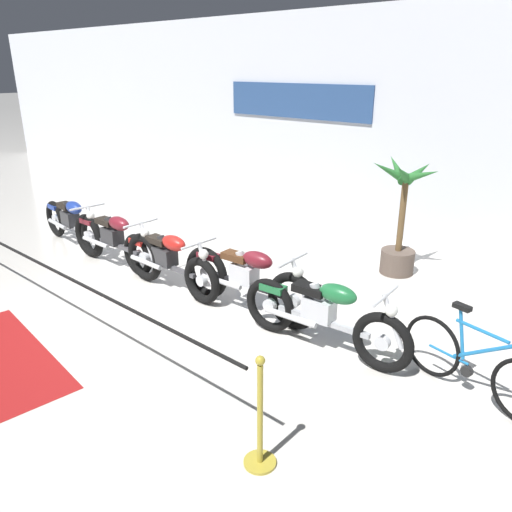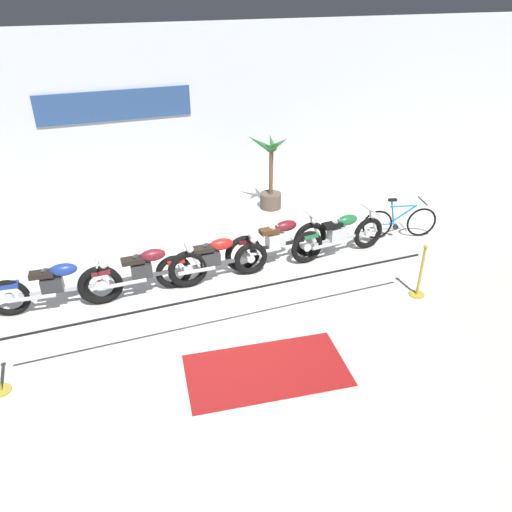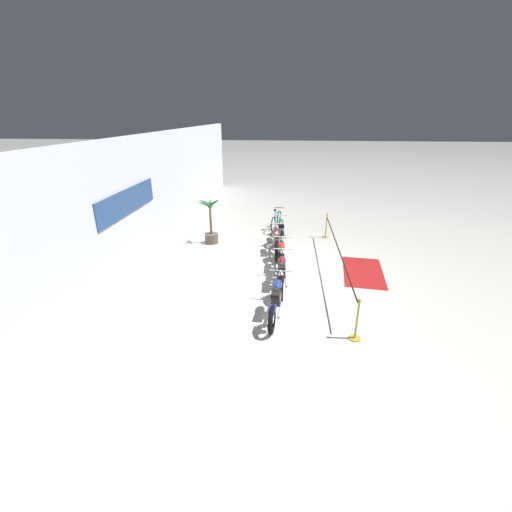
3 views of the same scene
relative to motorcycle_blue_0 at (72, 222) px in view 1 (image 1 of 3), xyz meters
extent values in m
plane|color=silver|center=(2.76, -0.58, -0.46)|extent=(120.00, 120.00, 0.00)
cube|color=silver|center=(2.76, 4.55, 1.64)|extent=(28.00, 0.25, 4.20)
cube|color=navy|center=(1.77, 4.40, 2.00)|extent=(3.61, 0.04, 0.70)
torus|color=black|center=(0.77, -0.07, -0.11)|extent=(0.71, 0.18, 0.71)
torus|color=black|center=(-0.79, 0.08, -0.11)|extent=(0.71, 0.18, 0.71)
cylinder|color=silver|center=(0.77, -0.07, -0.11)|extent=(0.17, 0.10, 0.17)
cylinder|color=silver|center=(-0.79, 0.08, -0.11)|extent=(0.17, 0.10, 0.17)
cylinder|color=silver|center=(0.86, -0.08, 0.17)|extent=(0.31, 0.09, 0.59)
cube|color=#2D2D30|center=(-0.06, 0.01, 0.05)|extent=(0.38, 0.25, 0.26)
cylinder|color=#2D2D30|center=(-0.02, 0.00, 0.25)|extent=(0.19, 0.13, 0.24)
cylinder|color=#2D2D30|center=(-0.10, 0.01, 0.25)|extent=(0.19, 0.13, 0.24)
cylinder|color=silver|center=(-0.37, -0.10, -0.09)|extent=(0.70, 0.14, 0.07)
cube|color=#ADAFB5|center=(-0.01, 0.00, -0.09)|extent=(1.25, 0.18, 0.06)
ellipsoid|color=navy|center=(0.17, -0.01, 0.31)|extent=(0.48, 0.26, 0.22)
cube|color=black|center=(-0.19, 0.02, 0.27)|extent=(0.42, 0.24, 0.09)
cube|color=navy|center=(-0.74, 0.08, 0.14)|extent=(0.33, 0.19, 0.08)
cylinder|color=silver|center=(0.75, -0.07, 0.44)|extent=(0.10, 0.62, 0.04)
sphere|color=silver|center=(0.83, -0.08, 0.30)|extent=(0.14, 0.14, 0.14)
torus|color=black|center=(2.31, -0.10, -0.08)|extent=(0.77, 0.13, 0.77)
torus|color=black|center=(0.71, -0.10, -0.08)|extent=(0.77, 0.13, 0.77)
cylinder|color=silver|center=(2.31, -0.10, -0.08)|extent=(0.18, 0.08, 0.18)
cylinder|color=silver|center=(0.71, -0.10, -0.08)|extent=(0.18, 0.08, 0.18)
cylinder|color=silver|center=(2.40, -0.10, 0.20)|extent=(0.30, 0.06, 0.59)
cube|color=#2D2D30|center=(1.46, -0.10, 0.08)|extent=(0.36, 0.22, 0.26)
cylinder|color=#2D2D30|center=(1.50, -0.10, 0.28)|extent=(0.18, 0.11, 0.24)
cylinder|color=#2D2D30|center=(1.42, -0.10, 0.28)|extent=(0.18, 0.11, 0.24)
cylinder|color=silver|center=(1.16, -0.24, -0.06)|extent=(0.70, 0.07, 0.07)
cube|color=#47474C|center=(1.51, -0.10, -0.06)|extent=(1.28, 0.06, 0.06)
ellipsoid|color=maroon|center=(1.69, -0.10, 0.34)|extent=(0.46, 0.22, 0.22)
cube|color=black|center=(1.33, -0.10, 0.30)|extent=(0.40, 0.20, 0.09)
cube|color=maroon|center=(0.76, -0.10, 0.19)|extent=(0.32, 0.16, 0.08)
cylinder|color=silver|center=(2.29, -0.10, 0.47)|extent=(0.04, 0.62, 0.04)
sphere|color=silver|center=(2.37, -0.10, 0.33)|extent=(0.14, 0.14, 0.14)
torus|color=black|center=(3.56, -0.06, -0.12)|extent=(0.69, 0.13, 0.68)
torus|color=black|center=(2.05, -0.04, -0.12)|extent=(0.69, 0.13, 0.68)
cylinder|color=silver|center=(3.56, -0.06, -0.12)|extent=(0.16, 0.08, 0.16)
cylinder|color=silver|center=(2.05, -0.04, -0.12)|extent=(0.16, 0.08, 0.16)
cylinder|color=silver|center=(3.65, -0.06, 0.16)|extent=(0.30, 0.06, 0.59)
cube|color=#2D2D30|center=(2.75, -0.05, 0.04)|extent=(0.36, 0.23, 0.26)
cylinder|color=#2D2D30|center=(2.79, -0.05, 0.24)|extent=(0.18, 0.11, 0.24)
cylinder|color=#2D2D30|center=(2.71, -0.05, 0.24)|extent=(0.18, 0.11, 0.24)
cylinder|color=silver|center=(2.45, -0.18, -0.10)|extent=(0.70, 0.08, 0.07)
cube|color=#47474C|center=(2.80, -0.05, -0.10)|extent=(1.21, 0.08, 0.06)
ellipsoid|color=#B21E19|center=(2.98, -0.05, 0.30)|extent=(0.46, 0.23, 0.22)
cube|color=black|center=(2.62, -0.05, 0.26)|extent=(0.40, 0.21, 0.09)
cube|color=#B21E19|center=(2.10, -0.04, 0.12)|extent=(0.32, 0.17, 0.08)
cylinder|color=silver|center=(3.54, -0.06, 0.43)|extent=(0.05, 0.62, 0.04)
sphere|color=silver|center=(3.62, -0.06, 0.29)|extent=(0.14, 0.14, 0.14)
torus|color=black|center=(4.96, 0.21, -0.08)|extent=(0.77, 0.17, 0.76)
torus|color=black|center=(3.47, 0.12, -0.08)|extent=(0.77, 0.17, 0.76)
cylinder|color=silver|center=(4.96, 0.21, -0.08)|extent=(0.18, 0.09, 0.18)
cylinder|color=silver|center=(3.47, 0.12, -0.08)|extent=(0.18, 0.09, 0.18)
cylinder|color=silver|center=(5.05, 0.21, 0.20)|extent=(0.31, 0.07, 0.59)
cube|color=silver|center=(4.16, 0.16, 0.08)|extent=(0.37, 0.24, 0.26)
cylinder|color=silver|center=(4.20, 0.16, 0.28)|extent=(0.18, 0.12, 0.24)
cylinder|color=silver|center=(4.12, 0.16, 0.28)|extent=(0.18, 0.12, 0.24)
cylinder|color=silver|center=(3.87, 0.00, -0.06)|extent=(0.70, 0.11, 0.07)
cube|color=black|center=(4.21, 0.16, -0.06)|extent=(1.20, 0.13, 0.06)
ellipsoid|color=maroon|center=(4.39, 0.17, 0.34)|extent=(0.47, 0.25, 0.22)
cube|color=#4C2D19|center=(4.03, 0.15, 0.30)|extent=(0.41, 0.22, 0.09)
cube|color=maroon|center=(3.51, 0.12, 0.19)|extent=(0.33, 0.18, 0.08)
cylinder|color=silver|center=(4.94, 0.20, 0.47)|extent=(0.07, 0.62, 0.04)
sphere|color=silver|center=(5.02, 0.21, 0.33)|extent=(0.14, 0.14, 0.14)
torus|color=black|center=(6.27, 0.08, -0.11)|extent=(0.71, 0.17, 0.70)
torus|color=black|center=(4.78, -0.04, -0.11)|extent=(0.71, 0.17, 0.70)
cylinder|color=silver|center=(6.27, 0.08, -0.11)|extent=(0.17, 0.09, 0.17)
cylinder|color=silver|center=(4.78, -0.04, -0.11)|extent=(0.17, 0.09, 0.17)
cylinder|color=silver|center=(6.36, 0.09, 0.17)|extent=(0.31, 0.08, 0.59)
cube|color=silver|center=(5.47, 0.02, 0.05)|extent=(0.38, 0.25, 0.26)
cylinder|color=silver|center=(5.52, 0.02, 0.25)|extent=(0.19, 0.12, 0.24)
cylinder|color=silver|center=(5.43, 0.01, 0.25)|extent=(0.19, 0.12, 0.24)
cylinder|color=silver|center=(5.19, -0.15, -0.09)|extent=(0.70, 0.12, 0.07)
cube|color=#ADAFB5|center=(5.52, 0.02, -0.09)|extent=(1.20, 0.15, 0.06)
ellipsoid|color=#1E6B38|center=(5.70, 0.04, 0.31)|extent=(0.48, 0.26, 0.22)
cube|color=black|center=(5.35, 0.01, 0.27)|extent=(0.41, 0.23, 0.09)
cube|color=#1E6B38|center=(4.83, -0.03, 0.14)|extent=(0.33, 0.18, 0.08)
cylinder|color=silver|center=(6.25, 0.08, 0.44)|extent=(0.08, 0.62, 0.04)
sphere|color=silver|center=(6.33, 0.08, 0.30)|extent=(0.14, 0.14, 0.14)
torus|color=black|center=(6.69, 0.38, -0.12)|extent=(0.67, 0.20, 0.68)
cylinder|color=#1E75B7|center=(7.24, 0.26, 0.10)|extent=(0.59, 0.17, 0.43)
cylinder|color=#1E75B7|center=(7.19, 0.27, 0.30)|extent=(0.54, 0.16, 0.04)
cylinder|color=#1E75B7|center=(7.00, 0.31, 0.18)|extent=(0.15, 0.07, 0.55)
cube|color=black|center=(6.96, 0.32, 0.46)|extent=(0.19, 0.12, 0.05)
cylinder|color=#1E75B7|center=(6.89, 0.34, -0.12)|extent=(0.45, 0.13, 0.03)
cylinder|color=black|center=(7.11, 0.28, -0.20)|extent=(0.13, 0.08, 0.12)
cylinder|color=brown|center=(5.11, 2.78, -0.27)|extent=(0.53, 0.53, 0.39)
cylinder|color=brown|center=(5.11, 2.78, 0.51)|extent=(0.10, 0.10, 1.17)
cone|color=#286B2D|center=(5.33, 2.81, 1.16)|extent=(0.56, 0.26, 0.32)
cone|color=#286B2D|center=(5.20, 3.00, 1.17)|extent=(0.31, 0.58, 0.40)
cone|color=#286B2D|center=(4.86, 2.94, 1.19)|extent=(0.63, 0.56, 0.46)
cone|color=#286B2D|center=(4.92, 2.59, 1.20)|extent=(0.51, 0.58, 0.48)
cone|color=#286B2D|center=(5.13, 2.60, 1.20)|extent=(0.21, 0.49, 0.39)
cylinder|color=black|center=(2.66, -1.84, 0.42)|extent=(6.76, 0.04, 0.04)
cylinder|color=gold|center=(6.18, -1.84, -0.45)|extent=(0.28, 0.28, 0.03)
cylinder|color=gold|center=(6.18, -1.84, 0.04)|extent=(0.05, 0.05, 0.95)
sphere|color=gold|center=(6.18, -1.84, 0.55)|extent=(0.08, 0.08, 0.08)
camera|label=1|loc=(8.35, -4.35, 2.69)|focal=35.00mm
camera|label=2|loc=(0.73, -7.99, 4.72)|focal=35.00mm
camera|label=3|loc=(-7.59, -0.17, 4.33)|focal=24.00mm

